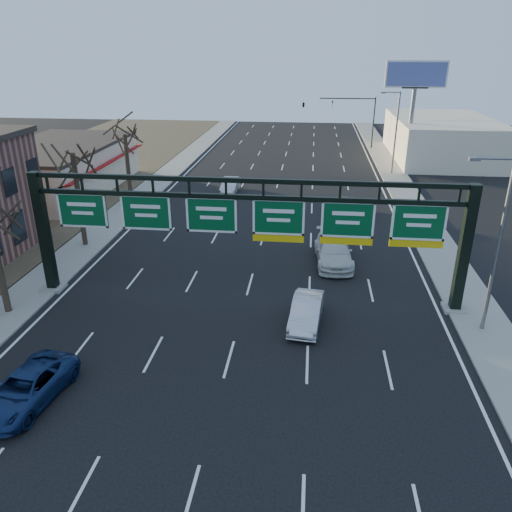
# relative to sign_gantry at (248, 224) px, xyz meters

# --- Properties ---
(ground) EXTENTS (160.00, 160.00, 0.00)m
(ground) POSITION_rel_sign_gantry_xyz_m (-0.16, -8.00, -4.63)
(ground) COLOR black
(ground) RESTS_ON ground
(sidewalk_left) EXTENTS (3.00, 120.00, 0.12)m
(sidewalk_left) POSITION_rel_sign_gantry_xyz_m (-12.96, 12.00, -4.57)
(sidewalk_left) COLOR gray
(sidewalk_left) RESTS_ON ground
(sidewalk_right) EXTENTS (3.00, 120.00, 0.12)m
(sidewalk_right) POSITION_rel_sign_gantry_xyz_m (12.64, 12.00, -4.57)
(sidewalk_right) COLOR gray
(sidewalk_right) RESTS_ON ground
(lane_markings) EXTENTS (21.60, 120.00, 0.01)m
(lane_markings) POSITION_rel_sign_gantry_xyz_m (-0.16, 12.00, -4.62)
(lane_markings) COLOR white
(lane_markings) RESTS_ON ground
(sign_gantry) EXTENTS (24.60, 1.20, 7.20)m
(sign_gantry) POSITION_rel_sign_gantry_xyz_m (0.00, 0.00, 0.00)
(sign_gantry) COLOR black
(sign_gantry) RESTS_ON ground
(cream_strip) EXTENTS (10.90, 18.40, 4.70)m
(cream_strip) POSITION_rel_sign_gantry_xyz_m (-21.64, 21.00, -2.27)
(cream_strip) COLOR beige
(cream_strip) RESTS_ON ground
(building_right_distant) EXTENTS (12.00, 20.00, 5.00)m
(building_right_distant) POSITION_rel_sign_gantry_xyz_m (19.84, 42.00, -2.13)
(building_right_distant) COLOR beige
(building_right_distant) RESTS_ON ground
(tree_mid) EXTENTS (3.60, 3.60, 9.24)m
(tree_mid) POSITION_rel_sign_gantry_xyz_m (-12.96, 7.00, 3.23)
(tree_mid) COLOR black
(tree_mid) RESTS_ON sidewalk_left
(tree_far) EXTENTS (3.60, 3.60, 8.86)m
(tree_far) POSITION_rel_sign_gantry_xyz_m (-12.96, 17.00, 2.86)
(tree_far) COLOR black
(tree_far) RESTS_ON sidewalk_left
(streetlight_near) EXTENTS (2.15, 0.22, 9.00)m
(streetlight_near) POSITION_rel_sign_gantry_xyz_m (12.31, -2.00, 0.45)
(streetlight_near) COLOR slate
(streetlight_near) RESTS_ON sidewalk_right
(streetlight_far) EXTENTS (2.15, 0.22, 9.00)m
(streetlight_far) POSITION_rel_sign_gantry_xyz_m (12.31, 32.00, 0.45)
(streetlight_far) COLOR slate
(streetlight_far) RESTS_ON sidewalk_right
(billboard_right) EXTENTS (7.00, 0.50, 12.00)m
(billboard_right) POSITION_rel_sign_gantry_xyz_m (14.84, 36.98, 4.43)
(billboard_right) COLOR slate
(billboard_right) RESTS_ON ground
(traffic_signal_mast) EXTENTS (10.16, 0.54, 7.00)m
(traffic_signal_mast) POSITION_rel_sign_gantry_xyz_m (5.53, 47.00, 0.87)
(traffic_signal_mast) COLOR black
(traffic_signal_mast) RESTS_ON ground
(car_blue_suv) EXTENTS (2.89, 5.13, 1.35)m
(car_blue_suv) POSITION_rel_sign_gantry_xyz_m (-7.91, -9.94, -3.95)
(car_blue_suv) COLOR navy
(car_blue_suv) RESTS_ON ground
(car_silver_sedan) EXTENTS (1.92, 4.43, 1.42)m
(car_silver_sedan) POSITION_rel_sign_gantry_xyz_m (3.37, -2.36, -3.92)
(car_silver_sedan) COLOR silver
(car_silver_sedan) RESTS_ON ground
(car_white_wagon) EXTENTS (2.68, 5.85, 1.66)m
(car_white_wagon) POSITION_rel_sign_gantry_xyz_m (5.03, 5.95, -3.80)
(car_white_wagon) COLOR silver
(car_white_wagon) RESTS_ON ground
(car_grey_far) EXTENTS (2.09, 4.56, 1.51)m
(car_grey_far) POSITION_rel_sign_gantry_xyz_m (6.94, 16.37, -3.87)
(car_grey_far) COLOR #3E4143
(car_grey_far) RESTS_ON ground
(car_silver_distant) EXTENTS (1.50, 4.31, 1.42)m
(car_silver_distant) POSITION_rel_sign_gantry_xyz_m (-4.65, 22.49, -3.92)
(car_silver_distant) COLOR silver
(car_silver_distant) RESTS_ON ground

